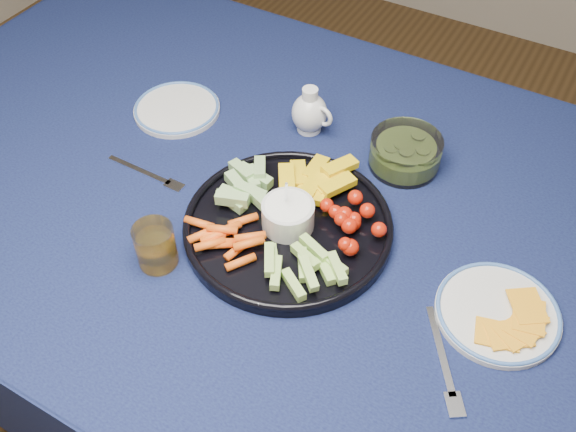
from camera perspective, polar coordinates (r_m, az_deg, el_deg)
The scene contains 9 objects.
dining_table at distance 1.26m, azimuth -2.41°, elevation 0.07°, with size 1.67×1.07×0.75m.
crudite_platter at distance 1.10m, azimuth -0.12°, elevation -0.55°, with size 0.36×0.36×0.12m.
creamer_pitcher at distance 1.29m, azimuth 1.96°, elevation 9.17°, with size 0.09×0.07×0.10m.
pickle_bowl at distance 1.24m, azimuth 10.37°, elevation 5.48°, with size 0.14×0.14×0.06m.
cheese_plate at distance 1.06m, azimuth 18.17°, elevation -8.07°, with size 0.19×0.19×0.02m.
juice_tumbler at distance 1.07m, azimuth -11.66°, elevation -2.79°, with size 0.07×0.07×0.08m.
fork_left at distance 1.24m, azimuth -12.04°, elevation 3.51°, with size 0.17×0.02×0.00m.
fork_right at distance 0.99m, azimuth 13.80°, elevation -13.05°, with size 0.12×0.16×0.00m.
side_plate_extra at distance 1.37m, azimuth -9.85°, elevation 9.39°, with size 0.18×0.18×0.01m.
Camera 1 is at (0.47, -0.71, 1.59)m, focal length 40.00 mm.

